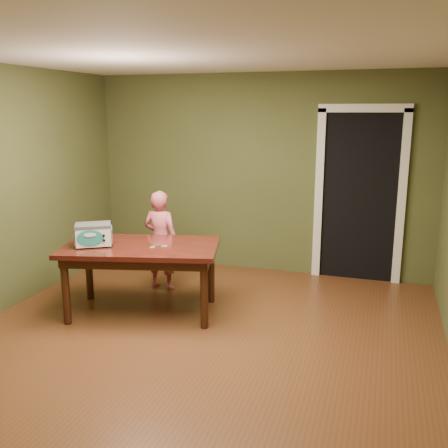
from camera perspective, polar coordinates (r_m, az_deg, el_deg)
name	(u,v)px	position (r m, az deg, el deg)	size (l,w,h in m)	color
floor	(190,348)	(4.70, -3.87, -14.00)	(5.00, 5.00, 0.00)	brown
room_shell	(187,161)	(4.22, -4.22, 7.16)	(4.52, 5.02, 2.61)	#49522B
doorway	(361,194)	(6.76, 15.34, 3.32)	(1.10, 0.66, 2.25)	black
dining_table	(141,254)	(5.31, -9.43, -3.41)	(1.77, 1.26, 0.75)	#340F0B
toy_oven	(93,234)	(5.32, -14.70, -1.10)	(0.44, 0.40, 0.23)	#4C4F54
baking_pan	(157,245)	(5.20, -7.62, -2.44)	(0.10, 0.10, 0.02)	silver
spatula	(159,247)	(5.18, -7.48, -2.59)	(0.18, 0.03, 0.01)	#CFB85A
child	(161,240)	(6.02, -7.22, -1.86)	(0.44, 0.29, 1.21)	#CF5568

